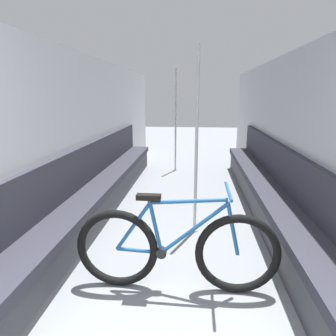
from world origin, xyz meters
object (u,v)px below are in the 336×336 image
Objects in this scene: bench_seat_row_left at (100,190)px; bicycle at (176,250)px; grab_pole_near at (196,147)px; bench_seat_row_right at (270,195)px; grab_pole_far at (176,122)px.

bench_seat_row_left is 2.08m from bicycle.
bench_seat_row_right is at bearing 28.24° from grab_pole_near.
bench_seat_row_left is at bearing 180.00° from bench_seat_row_right.
grab_pole_near is 1.00× the size of grab_pole_far.
bench_seat_row_right is at bearing 0.00° from bench_seat_row_left.
bicycle is 1.34m from grab_pole_near.
grab_pole_near reaches higher than bench_seat_row_right.
grab_pole_far is (0.91, 2.48, 0.74)m from bench_seat_row_left.
grab_pole_far is at bearing 69.87° from bench_seat_row_left.
bench_seat_row_left is 2.63× the size of grab_pole_near.
grab_pole_far is at bearing 100.07° from bicycle.
grab_pole_near is at bearing 88.38° from bicycle.
grab_pole_near is (0.15, 1.15, 0.69)m from bicycle.
bench_seat_row_right is at bearing -59.49° from grab_pole_far.
bicycle is at bearing -97.58° from grab_pole_near.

